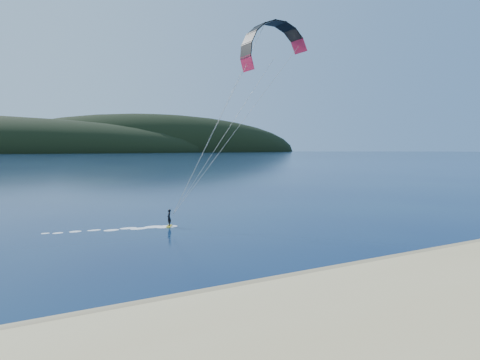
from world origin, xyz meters
name	(u,v)px	position (x,y,z in m)	size (l,w,h in m)	color
ground	(314,322)	(0.00, 0.00, 0.00)	(1800.00, 1800.00, 0.00)	#08153B
wet_sand	(254,289)	(0.00, 4.50, 0.05)	(220.00, 2.50, 0.10)	#8B7751
kitesurfer_near	(267,66)	(10.33, 19.05, 14.15)	(22.52, 7.05, 17.90)	gold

